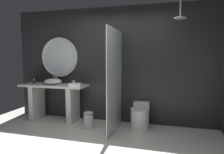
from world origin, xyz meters
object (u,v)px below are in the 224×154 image
at_px(tumbler_cup, 74,83).
at_px(waste_bin, 89,120).
at_px(soap_dispenser, 34,81).
at_px(round_wall_mirror, 59,57).
at_px(vessel_sink, 53,81).
at_px(toilet, 140,116).
at_px(folded_hand_towel, 75,85).
at_px(rain_shower_head, 180,17).

relative_size(tumbler_cup, waste_bin, 0.30).
xyz_separation_m(soap_dispenser, round_wall_mirror, (0.53, 0.29, 0.57)).
relative_size(vessel_sink, waste_bin, 1.14).
relative_size(vessel_sink, round_wall_mirror, 0.43).
bearing_deg(tumbler_cup, toilet, 0.58).
relative_size(vessel_sink, tumbler_cup, 3.86).
distance_m(toilet, folded_hand_towel, 1.54).
bearing_deg(vessel_sink, rain_shower_head, -4.87).
bearing_deg(tumbler_cup, soap_dispenser, -177.65).
distance_m(round_wall_mirror, folded_hand_towel, 0.97).
bearing_deg(round_wall_mirror, soap_dispenser, -151.41).
bearing_deg(tumbler_cup, waste_bin, -33.80).
height_order(rain_shower_head, waste_bin, rain_shower_head).
distance_m(vessel_sink, round_wall_mirror, 0.62).
xyz_separation_m(soap_dispenser, waste_bin, (1.50, -0.29, -0.72)).
distance_m(rain_shower_head, toilet, 2.10).
xyz_separation_m(vessel_sink, tumbler_cup, (0.51, 0.03, -0.01)).
height_order(vessel_sink, tumbler_cup, vessel_sink).
height_order(tumbler_cup, soap_dispenser, soap_dispenser).
relative_size(rain_shower_head, folded_hand_towel, 1.31).
bearing_deg(soap_dispenser, tumbler_cup, 2.35).
height_order(vessel_sink, folded_hand_towel, vessel_sink).
bearing_deg(toilet, tumbler_cup, -179.42).
relative_size(round_wall_mirror, rain_shower_head, 2.91).
relative_size(toilet, folded_hand_towel, 2.39).
height_order(vessel_sink, soap_dispenser, vessel_sink).
distance_m(waste_bin, folded_hand_towel, 0.80).
xyz_separation_m(rain_shower_head, folded_hand_towel, (-2.11, 0.06, -1.32)).
relative_size(tumbler_cup, soap_dispenser, 0.86).
xyz_separation_m(tumbler_cup, toilet, (1.52, 0.02, -0.65)).
bearing_deg(folded_hand_towel, waste_bin, -19.11).
relative_size(soap_dispenser, toilet, 0.21).
bearing_deg(soap_dispenser, waste_bin, -10.77).
bearing_deg(soap_dispenser, toilet, 1.29).
bearing_deg(tumbler_cup, folded_hand_towel, -56.60).
xyz_separation_m(vessel_sink, rain_shower_head, (2.76, -0.23, 1.29)).
height_order(soap_dispenser, waste_bin, soap_dispenser).
distance_m(vessel_sink, tumbler_cup, 0.51).
bearing_deg(waste_bin, vessel_sink, 163.29).
xyz_separation_m(vessel_sink, round_wall_mirror, (0.03, 0.27, 0.56)).
height_order(round_wall_mirror, folded_hand_towel, round_wall_mirror).
bearing_deg(rain_shower_head, soap_dispenser, 176.14).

